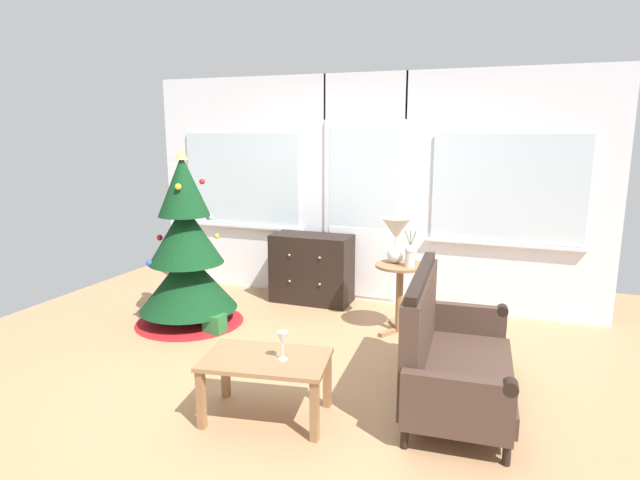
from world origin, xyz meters
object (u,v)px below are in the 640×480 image
object	(u,v)px
christmas_tree	(187,259)
coffee_table	(266,367)
table_lamp	(396,234)
flower_vase	(410,255)
dresser_cabinet	(312,268)
side_table	(400,284)
gift_box	(215,324)
settee_sofa	(446,352)
wine_glass	(282,340)

from	to	relation	value
christmas_tree	coffee_table	bearing A→B (deg)	-41.71
table_lamp	flower_vase	distance (m)	0.25
dresser_cabinet	side_table	bearing A→B (deg)	-26.86
side_table	gift_box	bearing A→B (deg)	-158.08
christmas_tree	side_table	world-z (taller)	christmas_tree
side_table	table_lamp	xyz separation A→B (m)	(-0.06, 0.04, 0.48)
coffee_table	gift_box	world-z (taller)	coffee_table
dresser_cabinet	coffee_table	world-z (taller)	dresser_cabinet
settee_sofa	dresser_cabinet	bearing A→B (deg)	133.89
dresser_cabinet	gift_box	world-z (taller)	dresser_cabinet
side_table	flower_vase	world-z (taller)	flower_vase
christmas_tree	dresser_cabinet	bearing A→B (deg)	49.30
wine_glass	flower_vase	bearing A→B (deg)	75.47
flower_vase	settee_sofa	bearing A→B (deg)	-66.73
side_table	flower_vase	xyz separation A→B (m)	(0.10, -0.06, 0.31)
table_lamp	coffee_table	bearing A→B (deg)	-102.70
coffee_table	wine_glass	bearing A→B (deg)	2.75
table_lamp	wine_glass	distance (m)	2.00
side_table	wine_glass	size ratio (longest dim) A/B	3.47
wine_glass	settee_sofa	bearing A→B (deg)	33.67
dresser_cabinet	settee_sofa	world-z (taller)	settee_sofa
coffee_table	wine_glass	xyz separation A→B (m)	(0.12, 0.01, 0.21)
christmas_tree	gift_box	size ratio (longest dim) A/B	9.67
dresser_cabinet	coffee_table	bearing A→B (deg)	-75.44
christmas_tree	table_lamp	bearing A→B (deg)	15.05
gift_box	settee_sofa	bearing A→B (deg)	-14.08
coffee_table	christmas_tree	bearing A→B (deg)	138.29
flower_vase	wine_glass	world-z (taller)	flower_vase
christmas_tree	flower_vase	distance (m)	2.22
settee_sofa	wine_glass	size ratio (longest dim) A/B	7.79
dresser_cabinet	christmas_tree	bearing A→B (deg)	-130.70
dresser_cabinet	settee_sofa	bearing A→B (deg)	-46.11
wine_glass	coffee_table	bearing A→B (deg)	-177.25
table_lamp	gift_box	xyz separation A→B (m)	(-1.60, -0.71, -0.87)
christmas_tree	coffee_table	world-z (taller)	christmas_tree
flower_vase	wine_glass	size ratio (longest dim) A/B	1.79
christmas_tree	wine_glass	bearing A→B (deg)	-39.48
flower_vase	wine_glass	xyz separation A→B (m)	(-0.48, -1.83, -0.21)
dresser_cabinet	settee_sofa	xyz separation A→B (m)	(1.75, -1.82, -0.01)
side_table	table_lamp	world-z (taller)	table_lamp
christmas_tree	flower_vase	bearing A→B (deg)	11.47
wine_glass	gift_box	bearing A→B (deg)	136.48
settee_sofa	table_lamp	size ratio (longest dim) A/B	3.45
side_table	table_lamp	size ratio (longest dim) A/B	1.54
christmas_tree	side_table	bearing A→B (deg)	13.59
coffee_table	gift_box	distance (m)	1.72
coffee_table	wine_glass	world-z (taller)	wine_glass
flower_vase	coffee_table	world-z (taller)	flower_vase
gift_box	coffee_table	bearing A→B (deg)	-46.50
wine_glass	gift_box	size ratio (longest dim) A/B	1.06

